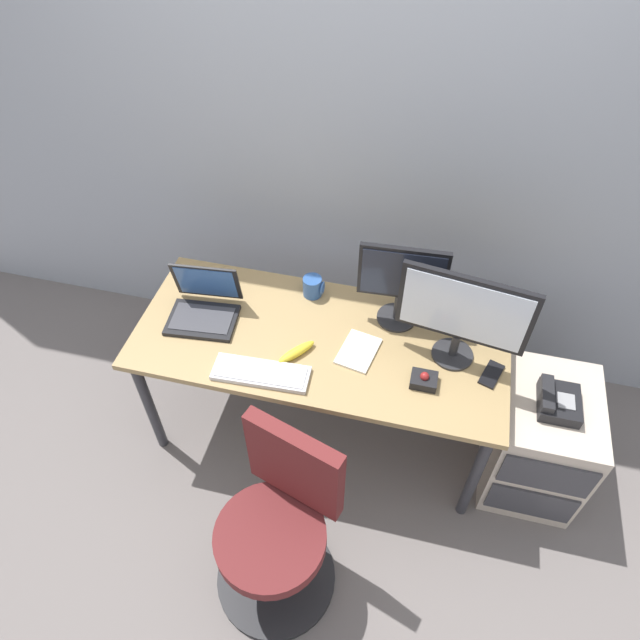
% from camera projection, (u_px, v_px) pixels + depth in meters
% --- Properties ---
extents(ground_plane, '(8.00, 8.00, 0.00)m').
position_uv_depth(ground_plane, '(320.00, 424.00, 3.08)').
color(ground_plane, '#69615F').
extents(back_wall, '(6.00, 0.10, 2.80)m').
position_uv_depth(back_wall, '(358.00, 117.00, 2.52)').
color(back_wall, '#969BA5').
rests_on(back_wall, ground).
extents(desk, '(1.67, 0.73, 0.71)m').
position_uv_depth(desk, '(320.00, 348.00, 2.61)').
color(desk, '#9A7D4F').
rests_on(desk, ground).
extents(file_cabinet, '(0.42, 0.53, 0.60)m').
position_uv_depth(file_cabinet, '(537.00, 440.00, 2.67)').
color(file_cabinet, beige).
rests_on(file_cabinet, ground).
extents(desk_phone, '(0.17, 0.20, 0.09)m').
position_uv_depth(desk_phone, '(557.00, 401.00, 2.41)').
color(desk_phone, black).
rests_on(desk_phone, file_cabinet).
extents(office_chair, '(0.52, 0.54, 0.91)m').
position_uv_depth(office_chair, '(278.00, 528.00, 2.28)').
color(office_chair, black).
rests_on(office_chair, ground).
extents(monitor_main, '(0.54, 0.18, 0.46)m').
position_uv_depth(monitor_main, '(463.00, 313.00, 2.29)').
color(monitor_main, '#262628').
rests_on(monitor_main, desk).
extents(monitor_side, '(0.38, 0.18, 0.42)m').
position_uv_depth(monitor_side, '(402.00, 280.00, 2.46)').
color(monitor_side, '#262628').
rests_on(monitor_side, desk).
extents(keyboard, '(0.42, 0.16, 0.03)m').
position_uv_depth(keyboard, '(261.00, 373.00, 2.41)').
color(keyboard, silver).
rests_on(keyboard, desk).
extents(laptop, '(0.34, 0.30, 0.24)m').
position_uv_depth(laptop, '(204.00, 306.00, 2.62)').
color(laptop, black).
rests_on(laptop, desk).
extents(trackball_mouse, '(0.11, 0.09, 0.07)m').
position_uv_depth(trackball_mouse, '(424.00, 380.00, 2.37)').
color(trackball_mouse, black).
rests_on(trackball_mouse, desk).
extents(coffee_mug, '(0.10, 0.09, 0.10)m').
position_uv_depth(coffee_mug, '(313.00, 287.00, 2.71)').
color(coffee_mug, '#2B5294').
rests_on(coffee_mug, desk).
extents(paper_notepad, '(0.18, 0.23, 0.01)m').
position_uv_depth(paper_notepad, '(358.00, 351.00, 2.50)').
color(paper_notepad, white).
rests_on(paper_notepad, desk).
extents(cell_phone, '(0.11, 0.16, 0.01)m').
position_uv_depth(cell_phone, '(491.00, 374.00, 2.41)').
color(cell_phone, black).
rests_on(cell_phone, desk).
extents(banana, '(0.15, 0.18, 0.04)m').
position_uv_depth(banana, '(296.00, 352.00, 2.48)').
color(banana, yellow).
rests_on(banana, desk).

